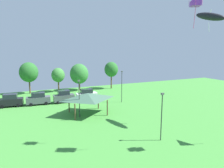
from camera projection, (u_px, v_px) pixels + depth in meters
name	position (u px, v px, depth m)	size (l,w,h in m)	color
kite_flying_1	(210.00, 17.00, 27.12)	(1.30, 4.74, 3.04)	black
parked_car_leftmost	(11.00, 100.00, 38.06)	(4.55, 2.31, 2.48)	black
parked_car_second_from_left	(38.00, 99.00, 39.55)	(4.60, 2.24, 2.43)	#4C5156
parked_car_third_from_left	(64.00, 97.00, 41.14)	(4.16, 1.99, 2.56)	#4C5156
parked_car_rightmost_in_row	(87.00, 95.00, 43.33)	(4.51, 2.09, 2.39)	silver
park_pavilion	(88.00, 96.00, 33.45)	(7.00, 5.52, 3.60)	brown
light_post_0	(162.00, 114.00, 23.48)	(0.36, 0.20, 5.84)	#2D2D33
light_post_1	(122.00, 85.00, 41.03)	(0.36, 0.20, 6.53)	#2D2D33
light_post_3	(79.00, 96.00, 31.68)	(0.36, 0.20, 6.09)	#2D2D33
treeline_tree_2	(29.00, 72.00, 48.94)	(4.46, 4.46, 7.79)	brown
treeline_tree_3	(58.00, 75.00, 51.42)	(3.36, 3.36, 6.20)	brown
treeline_tree_4	(79.00, 74.00, 53.30)	(4.87, 4.87, 7.14)	brown
treeline_tree_5	(111.00, 69.00, 55.57)	(3.81, 3.81, 7.49)	brown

